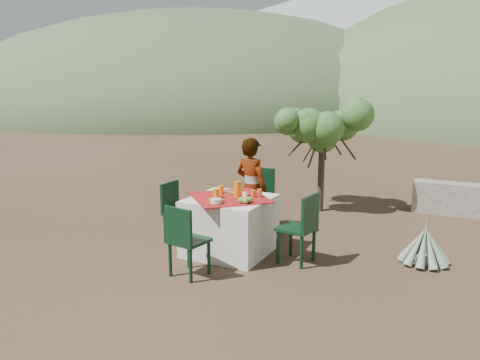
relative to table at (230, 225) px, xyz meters
name	(u,v)px	position (x,y,z in m)	size (l,w,h in m)	color
ground	(207,248)	(-0.36, 0.00, -0.38)	(160.00, 160.00, 0.00)	#3A251A
table	(230,225)	(0.00, 0.00, 0.00)	(1.30, 1.30, 0.76)	white
chair_far	(259,196)	(-0.10, 1.15, 0.15)	(0.46, 0.46, 0.95)	black
chair_near	(185,238)	(-0.08, -0.97, 0.10)	(0.46, 0.46, 0.86)	black
chair_left	(176,209)	(-0.92, 0.09, 0.09)	(0.41, 0.41, 0.85)	black
chair_right	(302,225)	(0.99, 0.04, 0.12)	(0.47, 0.47, 0.89)	black
person	(251,188)	(-0.02, 0.72, 0.36)	(0.54, 0.35, 1.48)	#8C6651
shrub_tree	(326,133)	(0.52, 2.65, 1.01)	(1.49, 1.47, 1.76)	#3F311F
agave	(425,246)	(2.38, 0.71, -0.15)	(0.63, 0.64, 0.67)	gray
hill_near_left	(202,111)	(-18.36, 30.00, -0.38)	(40.00, 40.00, 16.00)	#3D522E
hill_far_center	(405,105)	(-4.36, 52.00, -0.38)	(60.00, 60.00, 24.00)	gray
plate_far	(231,193)	(-0.10, 0.21, 0.39)	(0.21, 0.21, 0.01)	brown
plate_near	(216,200)	(-0.07, -0.24, 0.39)	(0.21, 0.21, 0.01)	brown
glass_far	(221,190)	(-0.19, 0.11, 0.44)	(0.07, 0.07, 0.12)	orange
glass_near	(216,193)	(-0.14, -0.12, 0.44)	(0.07, 0.07, 0.12)	orange
juice_pitcher	(238,189)	(0.08, 0.07, 0.49)	(0.09, 0.09, 0.21)	orange
bowl_plate	(216,203)	(0.01, -0.38, 0.39)	(0.17, 0.17, 0.01)	brown
white_bowl	(216,201)	(0.01, -0.38, 0.42)	(0.14, 0.14, 0.05)	white
jar_left	(253,194)	(0.28, 0.13, 0.43)	(0.06, 0.06, 0.10)	#E15A27
jar_right	(259,193)	(0.35, 0.18, 0.44)	(0.07, 0.07, 0.11)	#E15A27
napkin_holder	(245,195)	(0.20, 0.05, 0.42)	(0.06, 0.03, 0.08)	white
fruit_cluster	(245,200)	(0.32, -0.20, 0.42)	(0.16, 0.15, 0.08)	#699E39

